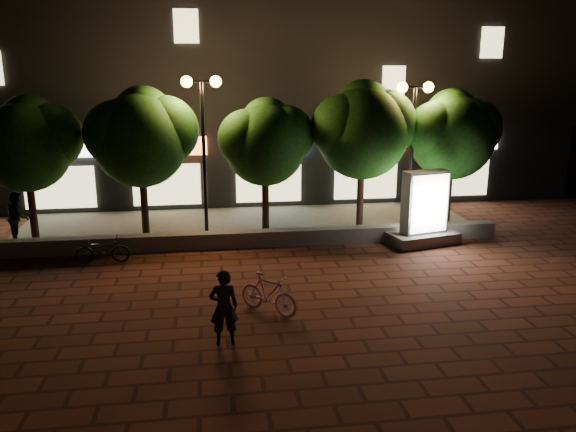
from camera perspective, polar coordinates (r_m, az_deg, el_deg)
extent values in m
plane|color=#54261A|center=(14.25, -2.00, -7.84)|extent=(80.00, 80.00, 0.00)
cube|color=gray|center=(17.92, -3.39, -2.28)|extent=(16.00, 0.45, 0.50)
cube|color=gray|center=(20.38, -3.98, -0.84)|extent=(16.00, 5.00, 0.08)
cube|color=black|center=(26.15, -5.28, 13.50)|extent=(28.00, 8.00, 10.00)
cube|color=silver|center=(22.93, -22.42, 6.34)|extent=(3.20, 0.12, 0.70)
cube|color=beige|center=(23.16, -22.07, 2.67)|extent=(2.60, 0.10, 1.60)
cube|color=#C8481A|center=(22.29, -12.35, 6.89)|extent=(3.20, 0.12, 0.70)
cube|color=beige|center=(22.53, -12.14, 3.11)|extent=(2.60, 0.10, 1.60)
cube|color=#42B5F7|center=(22.36, -1.99, 7.24)|extent=(3.20, 0.12, 0.70)
cube|color=beige|center=(22.59, -1.96, 3.46)|extent=(2.60, 0.10, 1.60)
cube|color=orange|center=(23.13, 7.99, 7.35)|extent=(3.20, 0.12, 0.70)
cube|color=beige|center=(23.36, 7.86, 3.69)|extent=(2.60, 0.10, 1.60)
cube|color=silver|center=(24.54, 17.08, 7.26)|extent=(3.20, 0.12, 0.70)
cube|color=beige|center=(24.75, 16.82, 3.81)|extent=(2.60, 0.10, 1.60)
cube|color=beige|center=(22.12, -10.27, 18.37)|extent=(0.90, 0.10, 1.20)
cube|color=beige|center=(23.26, 10.63, 13.22)|extent=(0.90, 0.10, 1.20)
cube|color=beige|center=(24.84, 19.94, 16.15)|extent=(0.90, 0.10, 1.20)
cylinder|color=#311B13|center=(19.79, -24.44, 0.89)|extent=(0.24, 0.24, 2.25)
sphere|color=#255D1B|center=(19.48, -25.01, 6.32)|extent=(2.80, 2.80, 2.80)
sphere|color=#255D1B|center=(19.45, -22.96, 7.41)|extent=(2.10, 2.10, 2.10)
sphere|color=#255D1B|center=(19.50, -27.00, 6.85)|extent=(1.96, 1.96, 1.96)
sphere|color=#255D1B|center=(19.72, -24.67, 8.49)|extent=(1.82, 1.82, 1.82)
cylinder|color=#311B13|center=(19.09, -14.33, 1.43)|extent=(0.24, 0.24, 2.34)
sphere|color=#255D1B|center=(18.76, -14.71, 7.38)|extent=(3.00, 3.00, 3.00)
sphere|color=#255D1B|center=(18.85, -12.41, 8.46)|extent=(2.25, 2.25, 2.25)
sphere|color=#255D1B|center=(18.67, -16.88, 7.97)|extent=(2.10, 2.10, 2.10)
sphere|color=#255D1B|center=(19.02, -14.44, 9.76)|extent=(1.95, 1.95, 1.95)
cylinder|color=#311B13|center=(19.08, -2.29, 1.66)|extent=(0.24, 0.24, 2.21)
sphere|color=#255D1B|center=(18.76, -2.35, 7.16)|extent=(2.70, 2.70, 2.70)
sphere|color=#255D1B|center=(19.00, -0.38, 8.18)|extent=(2.03, 2.03, 2.02)
sphere|color=#255D1B|center=(18.53, -4.20, 7.83)|extent=(1.89, 1.89, 1.89)
sphere|color=#255D1B|center=(19.04, -2.18, 9.32)|extent=(1.76, 1.76, 1.76)
cylinder|color=#311B13|center=(19.66, 7.32, 2.27)|extent=(0.24, 0.24, 2.43)
sphere|color=#255D1B|center=(19.33, 7.52, 8.27)|extent=(3.10, 3.10, 3.10)
sphere|color=#255D1B|center=(19.72, 9.59, 9.19)|extent=(2.33, 2.33, 2.33)
sphere|color=#255D1B|center=(18.99, 5.61, 8.97)|extent=(2.17, 2.17, 2.17)
sphere|color=#255D1B|center=(19.63, 7.60, 10.63)|extent=(2.01, 2.02, 2.02)
cylinder|color=#311B13|center=(20.75, 15.88, 2.28)|extent=(0.24, 0.24, 2.29)
sphere|color=#255D1B|center=(20.44, 16.25, 7.62)|extent=(2.90, 2.90, 2.90)
sphere|color=#255D1B|center=(20.90, 17.92, 8.46)|extent=(2.18, 2.17, 2.17)
sphere|color=#255D1B|center=(20.02, 14.76, 8.30)|extent=(2.03, 2.03, 2.03)
sphere|color=#255D1B|center=(20.74, 16.25, 9.72)|extent=(1.89, 1.88, 1.88)
cylinder|color=black|center=(18.53, -8.47, 5.53)|extent=(0.12, 0.12, 5.00)
cylinder|color=black|center=(18.32, -8.76, 13.28)|extent=(0.90, 0.08, 0.08)
sphere|color=gold|center=(18.32, -10.20, 13.22)|extent=(0.36, 0.36, 0.36)
sphere|color=gold|center=(18.32, -7.31, 13.33)|extent=(0.36, 0.36, 0.36)
cylinder|color=black|center=(19.78, 12.36, 5.62)|extent=(0.12, 0.12, 4.80)
cylinder|color=black|center=(19.57, 12.75, 12.57)|extent=(0.90, 0.08, 0.08)
sphere|color=gold|center=(19.42, 11.47, 12.63)|extent=(0.36, 0.36, 0.36)
sphere|color=gold|center=(19.73, 14.00, 12.52)|extent=(0.36, 0.36, 0.36)
cube|color=gray|center=(18.68, 13.44, -2.18)|extent=(2.39, 1.59, 0.37)
cube|color=#4C4C51|center=(18.38, 13.65, 1.37)|extent=(1.54, 0.84, 2.01)
cube|color=white|center=(18.17, 14.14, 1.19)|extent=(1.30, 0.35, 1.83)
cube|color=white|center=(18.59, 13.18, 1.55)|extent=(1.30, 0.35, 1.83)
imported|color=#BE7A9C|center=(12.99, -1.99, -7.86)|extent=(1.45, 1.39, 0.94)
imported|color=black|center=(11.54, -6.50, -9.15)|extent=(0.60, 0.41, 1.60)
imported|color=black|center=(17.15, -18.23, -3.25)|extent=(1.53, 0.54, 0.80)
imported|color=black|center=(19.86, -25.64, -0.08)|extent=(0.85, 0.96, 1.65)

